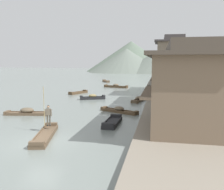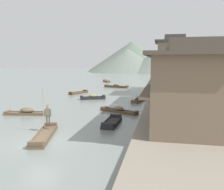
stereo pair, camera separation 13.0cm
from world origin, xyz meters
TOP-DOWN VIEW (x-y plane):
  - ground_plane at (0.00, 0.00)m, footprint 400.00×400.00m
  - riverbank_right at (15.16, 30.00)m, footprint 18.00×110.00m
  - boat_foreground_poled at (-0.20, 0.99)m, footprint 2.23×5.10m
  - boatman_person at (-0.57, 2.36)m, footprint 0.53×0.36m
  - boat_moored_nearest at (-1.36, 35.95)m, footprint 5.35×2.48m
  - boat_moored_second at (3.53, 10.71)m, footprint 4.40×2.83m
  - boat_moored_third at (4.93, 18.71)m, footprint 1.80×4.14m
  - boat_moored_far at (3.81, 5.56)m, footprint 1.19×3.69m
  - boat_midriver_drifting at (-6.56, 49.67)m, footprint 2.76×3.99m
  - boat_midriver_upstream at (-1.76, 19.16)m, footprint 3.65×2.33m
  - boat_upstream_distant at (-5.91, 24.85)m, footprint 2.44×3.94m
  - boat_crossing_west at (-5.53, 7.74)m, footprint 4.61×1.77m
  - house_waterfront_nearest at (9.80, 3.55)m, footprint 6.22×8.27m
  - house_waterfront_second at (9.74, 11.04)m, footprint 6.11×6.30m
  - house_waterfront_tall at (9.27, 18.01)m, footprint 5.16×7.10m
  - house_waterfront_narrow at (9.69, 25.33)m, footprint 6.01×6.77m
  - house_waterfront_far at (9.82, 32.30)m, footprint 6.27×7.77m
  - hill_far_west at (8.85, 115.73)m, footprint 44.41×44.41m
  - hill_far_centre at (-9.22, 129.33)m, footprint 52.08×52.08m
  - hill_far_east at (-9.97, 115.64)m, footprint 40.13×40.13m

SIDE VIEW (x-z plane):
  - ground_plane at x=0.00m, z-range 0.00..0.00m
  - boat_foreground_poled at x=-0.20m, z-range -0.09..0.41m
  - boat_upstream_distant at x=-5.91m, z-range -0.08..0.40m
  - boat_moored_far at x=3.81m, z-range -0.09..0.46m
  - boat_midriver_drifting at x=-6.56m, z-range -0.09..0.47m
  - boat_moored_second at x=3.53m, z-range -0.11..0.54m
  - boat_moored_third at x=4.93m, z-range -0.10..0.58m
  - boat_crossing_west at x=-5.53m, z-range -0.11..0.63m
  - boat_moored_nearest at x=-1.36m, z-range -0.13..0.66m
  - boat_midriver_upstream at x=-1.76m, z-range -0.09..0.65m
  - riverbank_right at x=15.16m, z-range 0.00..0.57m
  - boatman_person at x=-0.57m, z-range -0.02..3.02m
  - house_waterfront_nearest at x=9.80m, z-range 0.49..6.63m
  - house_waterfront_far at x=9.82m, z-range 0.49..6.63m
  - house_waterfront_tall at x=9.27m, z-range 0.50..6.64m
  - house_waterfront_second at x=9.74m, z-range 0.50..6.64m
  - house_waterfront_narrow at x=9.69m, z-range 0.50..9.24m
  - hill_far_east at x=-9.97m, z-range 0.00..12.43m
  - hill_far_west at x=8.85m, z-range 0.00..12.85m
  - hill_far_centre at x=-9.22m, z-range 0.00..17.40m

